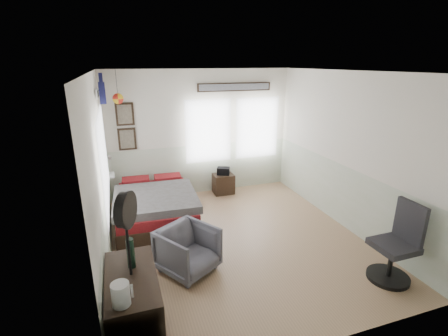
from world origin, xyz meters
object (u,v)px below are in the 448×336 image
Objects in this scene: task_chair at (396,249)px; bed at (156,207)px; nightstand at (223,184)px; dresser at (135,315)px; armchair at (188,250)px.

bed is at bearing 136.16° from task_chair.
nightstand is (1.62, 0.93, -0.08)m from bed.
task_chair is (3.40, 0.11, 0.00)m from dresser.
armchair is 2.92m from nightstand.
bed is 1.99× the size of dresser.
task_chair is (1.23, -3.62, 0.23)m from nightstand.
task_chair is at bearing -70.81° from nightstand.
dresser is 3.40m from task_chair.
task_chair is (2.61, -1.05, 0.12)m from armchair.
task_chair reaches higher than nightstand.
nightstand is (2.17, 3.73, -0.23)m from dresser.
bed is 3.92m from task_chair.
nightstand is at bearing 108.32° from task_chair.
bed is 1.66m from armchair.
nightstand is 0.40× the size of task_chair.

